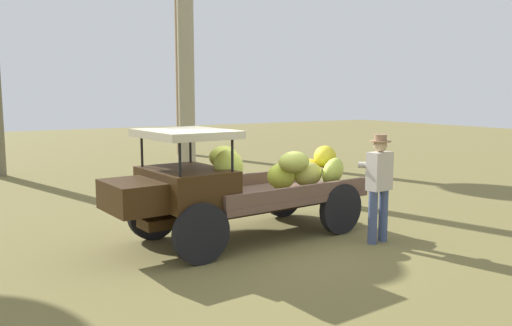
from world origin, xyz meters
The scene contains 3 objects.
ground_plane centered at (0.00, 0.00, 0.00)m, with size 60.00×60.00×0.00m, color olive.
truck centered at (0.11, -0.23, 0.92)m, with size 4.55×2.06×1.88m.
farmer centered at (-1.81, 1.12, 1.02)m, with size 0.52×0.48×1.79m.
Camera 1 is at (4.23, 7.27, 2.44)m, focal length 36.64 mm.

